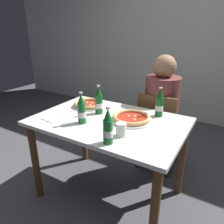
% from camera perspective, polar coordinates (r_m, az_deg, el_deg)
% --- Properties ---
extents(ground_plane, '(8.00, 8.00, 0.00)m').
position_cam_1_polar(ground_plane, '(2.12, -0.74, -20.96)').
color(ground_plane, '#4C4C51').
extents(back_wall_tiled, '(7.00, 0.10, 2.60)m').
position_cam_1_polar(back_wall_tiled, '(3.63, 18.65, 18.39)').
color(back_wall_tiled, silver).
rests_on(back_wall_tiled, ground_plane).
extents(dining_table_main, '(1.20, 0.80, 0.75)m').
position_cam_1_polar(dining_table_main, '(1.76, -0.84, -5.50)').
color(dining_table_main, silver).
rests_on(dining_table_main, ground_plane).
extents(chair_behind_table, '(0.41, 0.41, 0.85)m').
position_cam_1_polar(chair_behind_table, '(2.25, 12.19, -4.08)').
color(chair_behind_table, brown).
rests_on(chair_behind_table, ground_plane).
extents(diner_seated, '(0.34, 0.34, 1.21)m').
position_cam_1_polar(diner_seated, '(2.25, 12.80, -1.25)').
color(diner_seated, '#2D3342').
rests_on(diner_seated, ground_plane).
extents(pizza_margherita_near, '(0.29, 0.29, 0.04)m').
position_cam_1_polar(pizza_margherita_near, '(2.01, -6.28, 2.10)').
color(pizza_margherita_near, white).
rests_on(pizza_margherita_near, dining_table_main).
extents(pizza_marinara_far, '(0.33, 0.33, 0.04)m').
position_cam_1_polar(pizza_marinara_far, '(1.69, 5.24, -1.63)').
color(pizza_marinara_far, white).
rests_on(pizza_marinara_far, dining_table_main).
extents(beer_bottle_left, '(0.07, 0.07, 0.25)m').
position_cam_1_polar(beer_bottle_left, '(1.63, -8.11, 0.46)').
color(beer_bottle_left, '#196B2D').
rests_on(beer_bottle_left, dining_table_main).
extents(beer_bottle_center, '(0.07, 0.07, 0.25)m').
position_cam_1_polar(beer_bottle_center, '(1.33, -1.09, -4.40)').
color(beer_bottle_center, '#196B2D').
rests_on(beer_bottle_center, dining_table_main).
extents(beer_bottle_right, '(0.07, 0.07, 0.25)m').
position_cam_1_polar(beer_bottle_right, '(1.79, 12.61, 2.05)').
color(beer_bottle_right, '#14591E').
rests_on(beer_bottle_right, dining_table_main).
extents(beer_bottle_extra, '(0.07, 0.07, 0.25)m').
position_cam_1_polar(beer_bottle_extra, '(1.81, -3.56, 2.75)').
color(beer_bottle_extra, '#14591E').
rests_on(beer_bottle_extra, dining_table_main).
extents(napkin_with_cutlery, '(0.20, 0.20, 0.01)m').
position_cam_1_polar(napkin_with_cutlery, '(1.82, -15.18, -1.29)').
color(napkin_with_cutlery, white).
rests_on(napkin_with_cutlery, dining_table_main).
extents(paper_cup, '(0.07, 0.07, 0.09)m').
position_cam_1_polar(paper_cup, '(1.44, 2.46, -4.70)').
color(paper_cup, white).
rests_on(paper_cup, dining_table_main).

